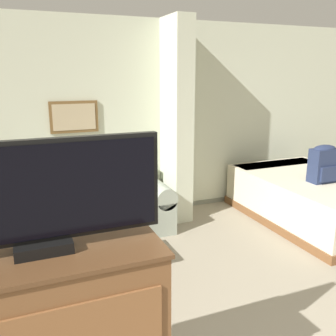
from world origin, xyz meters
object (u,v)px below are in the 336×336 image
Objects in this scene: coffee_table at (102,237)px; bed at (313,198)px; couch at (85,209)px; tv at (39,196)px; backpack at (324,163)px.

coffee_table is 2.93m from bed.
couch is 3.03m from tv.
tv is 0.49× the size of bed.
backpack is at bearing -115.64° from bed.
bed is 0.59m from backpack.
coffee_table is 2.85m from backpack.
tv is at bearing -149.57° from bed.
couch is at bearing 162.26° from backpack.
coffee_table is 0.58× the size of tv.
couch is 0.99m from coffee_table.
tv reaches higher than bed.
coffee_table is at bearing 70.82° from tv.
tv is at bearing -151.56° from backpack.
couch is 4.39× the size of backpack.
coffee_table is 1.28× the size of backpack.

